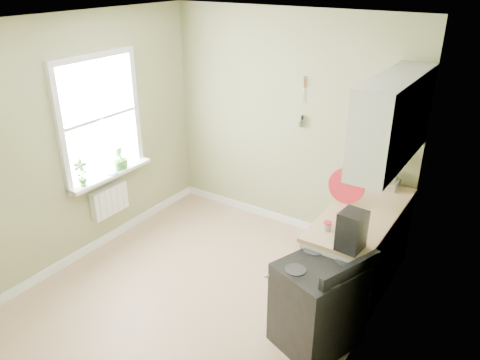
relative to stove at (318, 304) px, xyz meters
The scene contains 21 objects.
floor 1.35m from the stove, behind, with size 3.20×3.60×0.02m, color #A37C5B.
ceiling 2.62m from the stove, behind, with size 3.20×3.60×0.02m, color white.
wall_back 2.37m from the stove, 125.97° to the left, with size 3.20×0.02×2.70m, color #919666.
wall_left 3.03m from the stove, behind, with size 0.02×3.60×2.70m, color #919666.
wall_right 0.99m from the stove, ahead, with size 0.02×3.60×2.70m, color #919666.
base_cabinets 0.95m from the stove, 88.61° to the left, with size 0.60×1.60×0.87m, color silver.
countertop 1.06m from the stove, 89.21° to the left, with size 0.64×1.60×0.04m, color tan.
upper_cabinets 1.78m from the stove, 81.97° to the left, with size 0.35×1.40×0.80m, color silver.
window 3.09m from the stove, behind, with size 0.06×1.14×1.44m.
window_sill 2.84m from the stove, behind, with size 0.18×1.14×0.04m, color white.
radiator 2.83m from the stove, behind, with size 0.12×0.50×0.35m, color white.
wall_utensils 2.34m from the stove, 121.91° to the left, with size 0.02×0.14×0.58m.
stove is the anchor object (origin of this frame).
stand_mixer 1.82m from the stove, 88.60° to the left, with size 0.22×0.37×0.43m.
kettle 1.77m from the stove, 94.68° to the left, with size 0.20×0.12×0.20m.
coffee_maker 0.72m from the stove, 60.34° to the left, with size 0.22×0.24×0.35m.
red_tray 1.25m from the stove, 101.66° to the left, with size 0.37×0.37×0.02m, color maroon.
jar 0.69m from the stove, 108.09° to the left, with size 0.08×0.08×0.09m.
plant_a 2.85m from the stove, behind, with size 0.16×0.11×0.31m, color #3B792B.
plant_b 2.87m from the stove, behind, with size 0.15×0.12×0.27m, color #3B792B.
plant_c 2.88m from the stove, behind, with size 0.16×0.16×0.28m, color #3B792B.
Camera 1 is at (2.49, -3.04, 3.13)m, focal length 35.00 mm.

